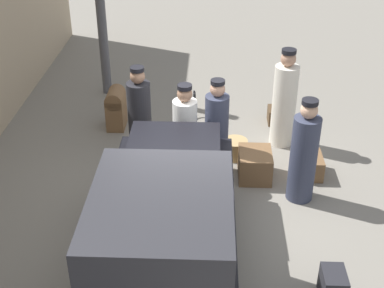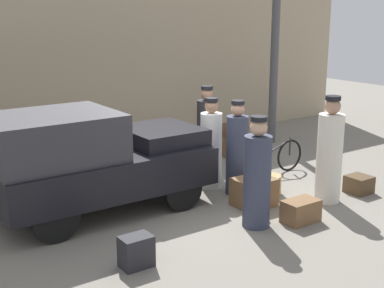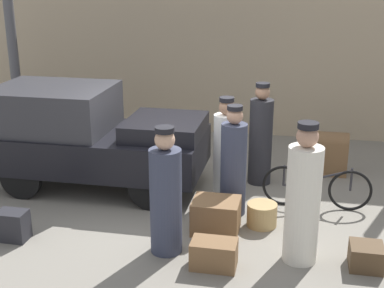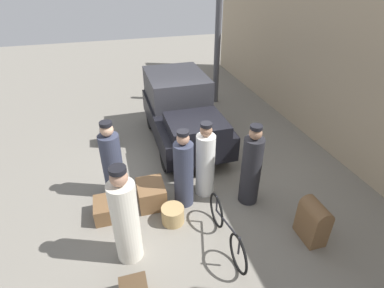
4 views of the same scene
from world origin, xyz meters
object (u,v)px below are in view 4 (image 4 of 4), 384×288
(trunk_barrel_dark, at_px, (313,220))
(trunk_large_brown, at_px, (104,210))
(conductor_in_dark_uniform, at_px, (251,168))
(porter_with_bicycle, at_px, (184,172))
(porter_lifting_near_truck, at_px, (125,219))
(porter_carrying_trunk, at_px, (205,163))
(wicker_basket, at_px, (173,215))
(porter_standing_middle, at_px, (112,163))
(suitcase_small_leather, at_px, (106,137))
(trunk_umber_medium, at_px, (151,194))
(bicycle, at_px, (226,230))
(truck, at_px, (182,109))

(trunk_barrel_dark, bearing_deg, trunk_large_brown, -113.80)
(conductor_in_dark_uniform, distance_m, porter_with_bicycle, 1.35)
(porter_lifting_near_truck, relative_size, trunk_barrel_dark, 2.31)
(porter_carrying_trunk, xyz_separation_m, trunk_barrel_dark, (1.75, 1.45, -0.35))
(wicker_basket, xyz_separation_m, porter_standing_middle, (-1.19, -0.99, 0.62))
(porter_with_bicycle, bearing_deg, porter_carrying_trunk, 110.37)
(porter_with_bicycle, relative_size, suitcase_small_leather, 4.04)
(porter_with_bicycle, xyz_separation_m, trunk_umber_medium, (-0.16, -0.66, -0.54))
(porter_with_bicycle, distance_m, trunk_large_brown, 1.73)
(wicker_basket, bearing_deg, porter_lifting_near_truck, -57.84)
(wicker_basket, bearing_deg, conductor_in_dark_uniform, 96.03)
(wicker_basket, bearing_deg, porter_standing_middle, -140.24)
(porter_with_bicycle, distance_m, trunk_barrel_dark, 2.54)
(suitcase_small_leather, distance_m, trunk_umber_medium, 2.85)
(wicker_basket, xyz_separation_m, porter_carrying_trunk, (-0.67, 0.87, 0.60))
(porter_lifting_near_truck, height_order, suitcase_small_leather, porter_lifting_near_truck)
(bicycle, xyz_separation_m, trunk_large_brown, (-1.29, -2.06, -0.16))
(wicker_basket, distance_m, trunk_umber_medium, 0.71)
(porter_with_bicycle, bearing_deg, trunk_barrel_dark, 51.67)
(conductor_in_dark_uniform, height_order, porter_lifting_near_truck, porter_lifting_near_truck)
(porter_carrying_trunk, bearing_deg, wicker_basket, -52.27)
(conductor_in_dark_uniform, distance_m, porter_carrying_trunk, 0.94)
(truck, xyz_separation_m, trunk_umber_medium, (2.40, -1.28, -0.69))
(bicycle, height_order, porter_carrying_trunk, porter_carrying_trunk)
(truck, xyz_separation_m, wicker_basket, (3.03, -0.97, -0.76))
(porter_carrying_trunk, height_order, trunk_barrel_dark, porter_carrying_trunk)
(trunk_barrel_dark, bearing_deg, porter_lifting_near_truck, -99.33)
(porter_standing_middle, relative_size, trunk_large_brown, 3.01)
(conductor_in_dark_uniform, height_order, porter_with_bicycle, conductor_in_dark_uniform)
(wicker_basket, bearing_deg, trunk_barrel_dark, 65.06)
(wicker_basket, xyz_separation_m, porter_lifting_near_truck, (0.55, -0.88, 0.67))
(bicycle, xyz_separation_m, porter_with_bicycle, (-1.26, -0.44, 0.44))
(porter_lifting_near_truck, bearing_deg, conductor_in_dark_uniform, 105.97)
(suitcase_small_leather, bearing_deg, wicker_basket, 18.29)
(porter_with_bicycle, bearing_deg, bicycle, 19.11)
(porter_carrying_trunk, height_order, trunk_large_brown, porter_carrying_trunk)
(wicker_basket, relative_size, conductor_in_dark_uniform, 0.25)
(bicycle, distance_m, trunk_large_brown, 2.44)
(truck, relative_size, porter_standing_middle, 2.04)
(wicker_basket, bearing_deg, porter_carrying_trunk, 127.73)
(truck, distance_m, porter_standing_middle, 2.69)
(porter_carrying_trunk, xyz_separation_m, trunk_large_brown, (0.16, -2.14, -0.60))
(conductor_in_dark_uniform, bearing_deg, suitcase_small_leather, -138.90)
(trunk_umber_medium, bearing_deg, trunk_large_brown, -82.48)
(wicker_basket, distance_m, suitcase_small_leather, 3.55)
(bicycle, relative_size, trunk_large_brown, 2.93)
(porter_lifting_near_truck, distance_m, trunk_umber_medium, 1.45)
(porter_carrying_trunk, relative_size, trunk_umber_medium, 2.57)
(porter_standing_middle, xyz_separation_m, porter_carrying_trunk, (0.52, 1.86, -0.01))
(porter_lifting_near_truck, bearing_deg, suitcase_small_leather, -176.60)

